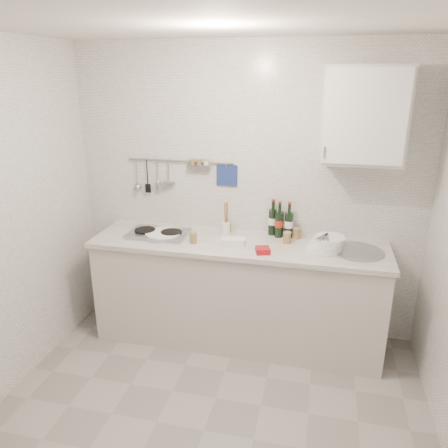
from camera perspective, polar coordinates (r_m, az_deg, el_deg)
name	(u,v)px	position (r m, az deg, el deg)	size (l,w,h in m)	color
floor	(204,430)	(3.20, -2.64, -25.33)	(3.00, 3.00, 0.00)	gray
ceiling	(196,16)	(2.30, -3.68, 25.53)	(3.00, 3.00, 0.00)	silver
back_wall	(245,194)	(3.78, 2.79, 3.92)	(3.00, 0.02, 2.50)	silver
counter	(238,294)	(3.81, 1.87, -9.18)	(2.44, 0.64, 0.96)	#BBB4AD
wall_rail	(178,172)	(3.86, -6.06, 6.83)	(0.98, 0.09, 0.34)	#93969B
wall_cabinet	(364,115)	(3.43, 17.78, 13.39)	(0.60, 0.38, 0.70)	#BBB4AD
plate_stack_hob	(162,234)	(3.75, -8.06, -1.36)	(0.32, 0.32, 0.04)	#45569C
plate_stack_sink	(327,244)	(3.52, 13.26, -2.52)	(0.30, 0.29, 0.12)	white
wine_bottles	(280,219)	(3.71, 7.36, 0.66)	(0.22, 0.12, 0.31)	black
butter_dish	(233,242)	(3.53, 1.19, -2.34)	(0.19, 0.10, 0.06)	white
strawberry_punnet	(263,250)	(3.40, 5.08, -3.44)	(0.11, 0.11, 0.04)	red
utensil_crock	(226,227)	(3.74, 0.26, -0.38)	(0.07, 0.07, 0.30)	white
jar_a	(228,227)	(3.82, 0.53, -0.44)	(0.06, 0.06, 0.08)	olive
jar_b	(297,233)	(3.72, 9.50, -1.17)	(0.07, 0.07, 0.09)	olive
jar_c	(287,237)	(3.61, 8.24, -1.75)	(0.07, 0.07, 0.09)	olive
jar_d	(193,238)	(3.57, -4.04, -1.79)	(0.06, 0.06, 0.09)	olive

